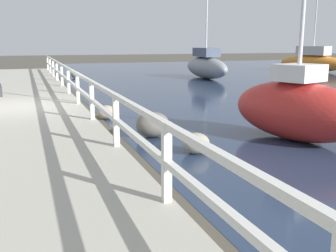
% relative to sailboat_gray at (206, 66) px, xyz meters
% --- Properties ---
extents(ground_plane, '(120.00, 120.00, 0.00)m').
position_rel_sailboat_gray_xyz_m(ground_plane, '(-10.67, -9.64, -0.77)').
color(ground_plane, '#4C473D').
extents(dock_walkway, '(3.84, 36.00, 0.29)m').
position_rel_sailboat_gray_xyz_m(dock_walkway, '(-10.67, -9.64, -0.62)').
color(dock_walkway, '#B2AD9E').
rests_on(dock_walkway, ground).
extents(railing, '(0.10, 32.50, 0.96)m').
position_rel_sailboat_gray_xyz_m(railing, '(-8.85, -9.64, 0.17)').
color(railing, silver).
rests_on(railing, dock_walkway).
extents(boulder_mid_strip, '(0.55, 0.49, 0.41)m').
position_rel_sailboat_gray_xyz_m(boulder_mid_strip, '(-7.29, -15.06, -0.56)').
color(boulder_mid_strip, gray).
rests_on(boulder_mid_strip, ground).
extents(boulder_upstream, '(0.77, 0.70, 0.58)m').
position_rel_sailboat_gray_xyz_m(boulder_upstream, '(-7.67, -13.47, -0.48)').
color(boulder_upstream, '#666056').
rests_on(boulder_upstream, ground).
extents(boulder_water_edge, '(0.53, 0.47, 0.39)m').
position_rel_sailboat_gray_xyz_m(boulder_water_edge, '(-8.25, -10.96, -0.57)').
color(boulder_water_edge, gray).
rests_on(boulder_water_edge, ground).
extents(boulder_far_strip, '(0.55, 0.49, 0.41)m').
position_rel_sailboat_gray_xyz_m(boulder_far_strip, '(-7.44, 2.92, -0.56)').
color(boulder_far_strip, '#666056').
rests_on(boulder_far_strip, ground).
extents(sailboat_gray, '(1.64, 5.74, 7.81)m').
position_rel_sailboat_gray_xyz_m(sailboat_gray, '(0.00, 0.00, 0.00)').
color(sailboat_gray, gray).
rests_on(sailboat_gray, water_surface).
extents(sailboat_orange, '(3.08, 5.82, 8.03)m').
position_rel_sailboat_gray_xyz_m(sailboat_orange, '(10.16, 2.71, -0.01)').
color(sailboat_orange, orange).
rests_on(sailboat_orange, water_surface).
extents(sailboat_red, '(2.24, 3.43, 7.61)m').
position_rel_sailboat_gray_xyz_m(sailboat_red, '(-4.79, -14.82, -0.03)').
color(sailboat_red, red).
rests_on(sailboat_red, water_surface).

